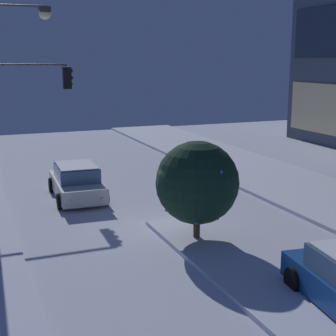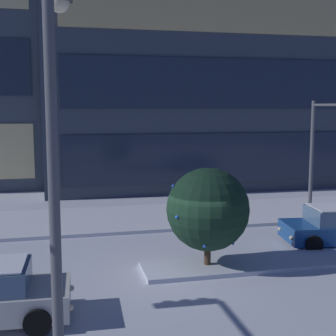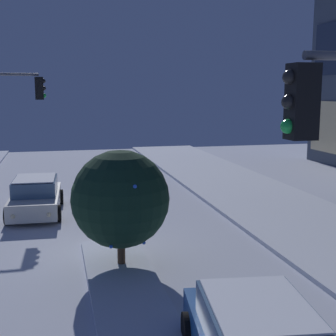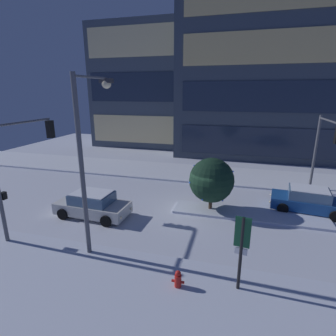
% 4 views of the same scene
% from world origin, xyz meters
% --- Properties ---
extents(ground, '(52.00, 52.00, 0.00)m').
position_xyz_m(ground, '(0.00, 0.00, 0.00)').
color(ground, silver).
extents(curb_strip_near, '(52.00, 5.20, 0.14)m').
position_xyz_m(curb_strip_near, '(0.00, -7.71, 0.07)').
color(curb_strip_near, silver).
rests_on(curb_strip_near, ground).
extents(curb_strip_far, '(52.00, 5.20, 0.14)m').
position_xyz_m(curb_strip_far, '(0.00, 7.71, 0.07)').
color(curb_strip_far, silver).
rests_on(curb_strip_far, ground).
extents(median_strip, '(9.00, 1.80, 0.14)m').
position_xyz_m(median_strip, '(3.40, 0.29, 0.07)').
color(median_strip, silver).
rests_on(median_strip, ground).
extents(office_tower_main, '(19.93, 11.33, 26.74)m').
position_xyz_m(office_tower_main, '(5.47, 18.79, 13.37)').
color(office_tower_main, '#384251').
rests_on(office_tower_main, ground).
extents(office_tower_secondary, '(12.21, 8.43, 15.40)m').
position_xyz_m(office_tower_secondary, '(-10.64, 20.68, 7.70)').
color(office_tower_secondary, '#424C5B').
rests_on(office_tower_secondary, ground).
extents(car_near, '(4.47, 2.22, 1.49)m').
position_xyz_m(car_near, '(-5.58, -2.17, 0.71)').
color(car_near, silver).
rests_on(car_near, ground).
extents(car_far, '(4.49, 2.56, 1.49)m').
position_xyz_m(car_far, '(6.89, 1.89, 0.71)').
color(car_far, '#19478C').
rests_on(car_far, ground).
extents(traffic_light_corner_far_right, '(0.32, 4.37, 5.60)m').
position_xyz_m(traffic_light_corner_far_right, '(7.92, 4.12, 3.93)').
color(traffic_light_corner_far_right, '#565960').
rests_on(traffic_light_corner_far_right, ground).
extents(traffic_light_corner_near_left, '(0.32, 4.37, 5.86)m').
position_xyz_m(traffic_light_corner_near_left, '(-8.10, -4.23, 4.03)').
color(traffic_light_corner_near_left, '#565960').
rests_on(traffic_light_corner_near_left, ground).
extents(street_lamp_arched, '(0.58, 2.54, 7.88)m').
position_xyz_m(street_lamp_arched, '(-3.64, -5.06, 5.10)').
color(street_lamp_arched, '#565960').
rests_on(street_lamp_arched, ground).
extents(fire_hydrant, '(0.48, 0.26, 0.81)m').
position_xyz_m(fire_hydrant, '(0.69, -6.83, 0.39)').
color(fire_hydrant, red).
rests_on(fire_hydrant, ground).
extents(parking_info_sign, '(0.55, 0.14, 3.03)m').
position_xyz_m(parking_info_sign, '(2.86, -6.34, 1.94)').
color(parking_info_sign, black).
rests_on(parking_info_sign, ground).
extents(decorated_tree_median, '(2.72, 2.72, 3.36)m').
position_xyz_m(decorated_tree_median, '(1.08, 0.40, 2.00)').
color(decorated_tree_median, '#473323').
rests_on(decorated_tree_median, ground).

